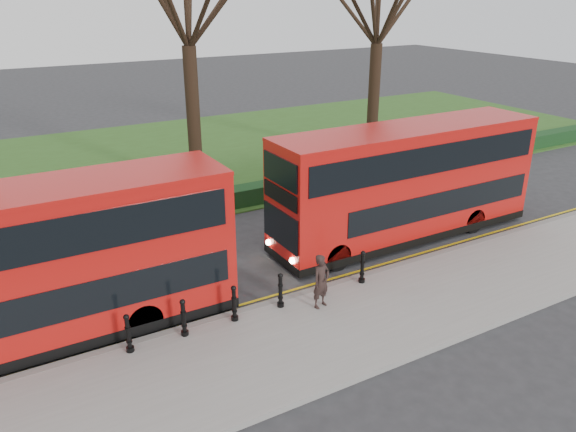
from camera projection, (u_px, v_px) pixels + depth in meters
ground at (257, 291)px, 17.01m from camera, size 120.00×120.00×0.00m
pavement at (309, 338)px, 14.57m from camera, size 60.00×4.00×0.15m
kerb at (273, 304)px, 16.18m from camera, size 60.00×0.25×0.16m
grass_verge at (126, 165)px, 29.05m from camera, size 60.00×18.00×0.06m
hedge at (180, 208)px, 22.32m from camera, size 60.00×0.90×0.80m
yellow_line_outer at (268, 301)px, 16.44m from camera, size 60.00×0.10×0.01m
yellow_line_inner at (265, 298)px, 16.60m from camera, size 60.00×0.10×0.01m
tree_right at (379, 3)px, 27.64m from camera, size 6.93×6.93×10.82m
bollard_row at (258, 297)px, 15.38m from camera, size 7.27×0.15×1.00m
bus_lead at (24, 271)px, 13.72m from camera, size 10.40×2.39×4.14m
bus_rear at (406, 183)px, 20.02m from camera, size 10.33×2.37×4.11m
pedestrian at (321, 281)px, 15.61m from camera, size 0.66×0.52×1.59m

